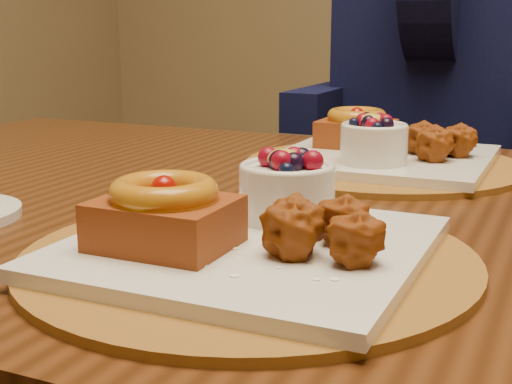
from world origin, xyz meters
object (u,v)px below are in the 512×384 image
dining_table (331,270)px  diner (441,45)px  place_setting_far (381,152)px  place_setting_near (248,233)px

dining_table → diner: size_ratio=1.89×
dining_table → place_setting_far: bearing=90.6°
place_setting_near → diner: (-0.04, 1.04, 0.13)m
place_setting_near → place_setting_far: bearing=90.0°
dining_table → diner: (-0.04, 0.83, 0.23)m
dining_table → place_setting_near: bearing=-90.7°
dining_table → place_setting_near: place_setting_near is taller
dining_table → diner: 0.86m
place_setting_near → diner: diner is taller
dining_table → diner: diner is taller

